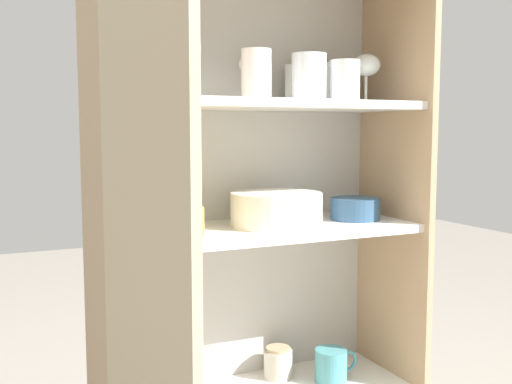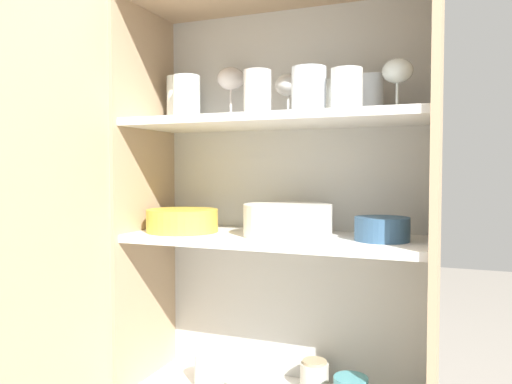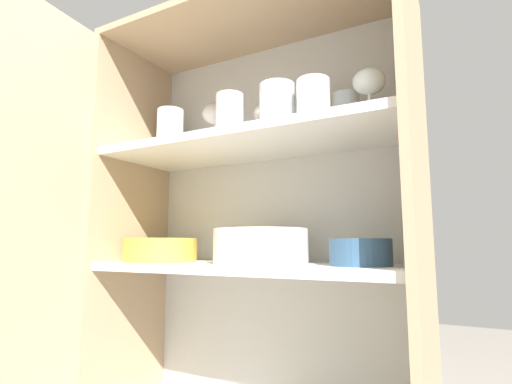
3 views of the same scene
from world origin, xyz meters
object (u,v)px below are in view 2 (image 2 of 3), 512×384
plate_stack_white (288,220)px  mixing_bowl_large (182,219)px  serving_bowl_small (382,228)px  storage_jar (314,376)px  coffee_mug_primary (210,370)px

plate_stack_white → mixing_bowl_large: size_ratio=1.16×
serving_bowl_small → mixing_bowl_large: bearing=-177.5°
serving_bowl_small → storage_jar: 0.46m
coffee_mug_primary → mixing_bowl_large: bearing=-163.9°
serving_bowl_small → coffee_mug_primary: bearing=-179.7°
storage_jar → mixing_bowl_large: bearing=-163.5°
plate_stack_white → mixing_bowl_large: plate_stack_white is taller
mixing_bowl_large → coffee_mug_primary: mixing_bowl_large is taller
mixing_bowl_large → storage_jar: (0.34, 0.10, -0.41)m
plate_stack_white → serving_bowl_small: size_ratio=1.72×
plate_stack_white → mixing_bowl_large: bearing=-176.8°
plate_stack_white → coffee_mug_primary: plate_stack_white is taller
plate_stack_white → serving_bowl_small: plate_stack_white is taller
mixing_bowl_large → serving_bowl_small: size_ratio=1.49×
plate_stack_white → coffee_mug_primary: bearing=179.0°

